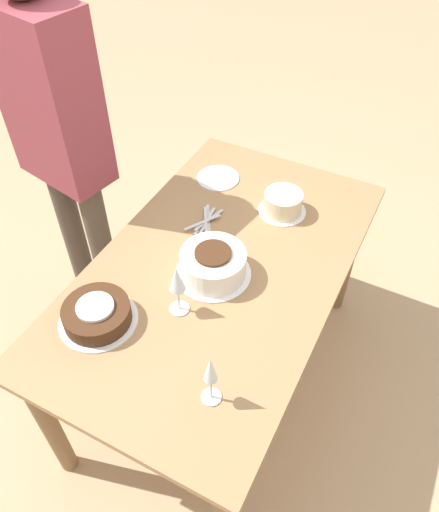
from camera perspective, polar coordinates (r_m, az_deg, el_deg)
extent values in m
plane|color=tan|center=(2.52, 0.00, -13.25)|extent=(12.00, 12.00, 0.00)
cube|color=#9E754C|center=(1.91, 0.00, -1.36)|extent=(1.52, 0.89, 0.03)
cylinder|color=brown|center=(2.74, -0.31, 5.07)|extent=(0.07, 0.07, 0.75)
cylinder|color=brown|center=(2.09, -18.92, -17.66)|extent=(0.07, 0.07, 0.75)
cylinder|color=brown|center=(2.58, 14.49, -0.03)|extent=(0.07, 0.07, 0.75)
cylinder|color=white|center=(1.87, -0.78, -1.98)|extent=(0.28, 0.28, 0.01)
cylinder|color=white|center=(1.83, -0.79, -0.87)|extent=(0.24, 0.24, 0.10)
cylinder|color=#422614|center=(1.79, -0.81, 0.36)|extent=(0.13, 0.13, 0.01)
cylinder|color=white|center=(1.78, -13.64, -7.12)|extent=(0.27, 0.27, 0.01)
cylinder|color=#422614|center=(1.75, -13.84, -6.43)|extent=(0.23, 0.23, 0.06)
cylinder|color=white|center=(1.72, -14.05, -5.65)|extent=(0.13, 0.13, 0.01)
cylinder|color=white|center=(2.14, 7.16, 5.14)|extent=(0.20, 0.20, 0.01)
cylinder|color=beige|center=(2.11, 7.27, 6.11)|extent=(0.16, 0.16, 0.09)
cylinder|color=silver|center=(1.76, -4.60, -6.00)|extent=(0.07, 0.07, 0.00)
cylinder|color=silver|center=(1.72, -4.70, -4.88)|extent=(0.01, 0.01, 0.10)
cone|color=silver|center=(1.64, -4.92, -2.58)|extent=(0.06, 0.06, 0.10)
cylinder|color=silver|center=(1.57, -0.95, -15.81)|extent=(0.06, 0.06, 0.00)
cylinder|color=silver|center=(1.52, -0.98, -14.81)|extent=(0.01, 0.01, 0.11)
cone|color=silver|center=(1.43, -1.03, -12.75)|extent=(0.04, 0.04, 0.10)
cylinder|color=silver|center=(2.30, -0.17, 8.90)|extent=(0.19, 0.19, 0.01)
cube|color=silver|center=(2.09, -1.28, 4.40)|extent=(0.15, 0.10, 0.00)
cube|color=silver|center=(2.07, -1.78, 3.95)|extent=(0.17, 0.02, 0.00)
cube|color=silver|center=(2.07, -1.39, 4.09)|extent=(0.17, 0.04, 0.00)
cube|color=silver|center=(2.07, -1.23, 4.16)|extent=(0.17, 0.05, 0.00)
cube|color=silver|center=(2.06, -1.58, 4.11)|extent=(0.15, 0.09, 0.00)
cube|color=silver|center=(2.05, -1.93, 3.90)|extent=(0.15, 0.10, 0.00)
cylinder|color=#4C4238|center=(2.64, -16.36, 2.50)|extent=(0.11, 0.11, 0.85)
cylinder|color=#4C4238|center=(2.51, -13.18, 0.41)|extent=(0.11, 0.11, 0.85)
cube|color=brown|center=(2.13, -18.85, 16.76)|extent=(0.29, 0.43, 0.71)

